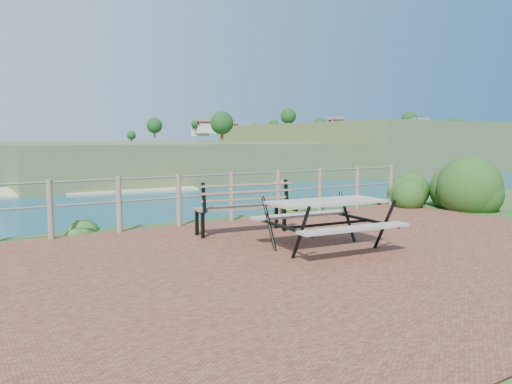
# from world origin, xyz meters

# --- Properties ---
(ground) EXTENTS (10.00, 7.00, 0.12)m
(ground) POSITION_xyz_m (0.00, 0.00, 0.00)
(ground) COLOR brown
(ground) RESTS_ON ground
(safety_railing) EXTENTS (9.40, 0.10, 1.00)m
(safety_railing) POSITION_xyz_m (0.00, 3.35, 0.57)
(safety_railing) COLOR #6B5B4C
(safety_railing) RESTS_ON ground
(distant_bay) EXTENTS (290.00, 232.36, 24.00)m
(distant_bay) POSITION_xyz_m (173.07, 202.61, -1.52)
(distant_bay) COLOR #4B5F2F
(distant_bay) RESTS_ON ground
(picnic_table) EXTENTS (1.82, 1.53, 0.74)m
(picnic_table) POSITION_xyz_m (-0.08, 0.31, 0.48)
(picnic_table) COLOR gray
(picnic_table) RESTS_ON ground
(park_bench) EXTENTS (1.72, 0.64, 0.94)m
(park_bench) POSITION_xyz_m (-0.49, 2.12, 0.62)
(park_bench) COLOR brown
(park_bench) RESTS_ON ground
(shrub_right_front) EXTENTS (1.53, 1.53, 2.16)m
(shrub_right_front) POSITION_xyz_m (5.44, 1.96, 0.00)
(shrub_right_front) COLOR #1C3E13
(shrub_right_front) RESTS_ON ground
(shrub_right_edge) EXTENTS (1.22, 1.22, 1.74)m
(shrub_right_edge) POSITION_xyz_m (5.01, 3.13, 0.00)
(shrub_right_edge) COLOR #1C3E13
(shrub_right_edge) RESTS_ON ground
(shrub_lip_west) EXTENTS (0.66, 0.66, 0.36)m
(shrub_lip_west) POSITION_xyz_m (-2.80, 3.82, 0.00)
(shrub_lip_west) COLOR #1D491B
(shrub_lip_west) RESTS_ON ground
(shrub_lip_east) EXTENTS (0.71, 0.71, 0.43)m
(shrub_lip_east) POSITION_xyz_m (1.83, 3.70, 0.00)
(shrub_lip_east) COLOR #1C3E13
(shrub_lip_east) RESTS_ON ground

